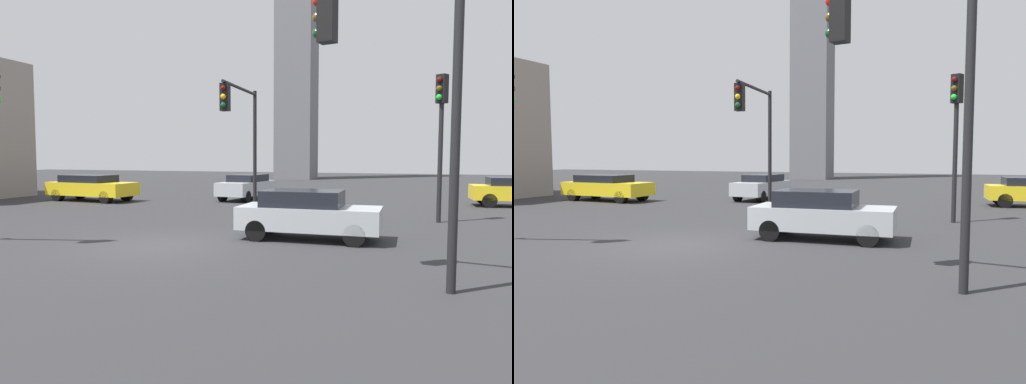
% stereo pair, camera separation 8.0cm
% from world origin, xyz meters
% --- Properties ---
extents(ground_plane, '(109.66, 109.66, 0.00)m').
position_xyz_m(ground_plane, '(0.00, 0.00, 0.00)').
color(ground_plane, '#2D2D30').
extents(traffic_light_0, '(2.68, 0.68, 5.86)m').
position_xyz_m(traffic_light_0, '(5.99, -1.99, 4.10)').
color(traffic_light_0, black).
rests_on(traffic_light_0, ground_plane).
extents(traffic_light_1, '(0.46, 4.17, 5.21)m').
position_xyz_m(traffic_light_1, '(-0.45, 7.11, 3.81)').
color(traffic_light_1, black).
rests_on(traffic_light_1, ground_plane).
extents(traffic_light_2, '(0.44, 0.49, 5.22)m').
position_xyz_m(traffic_light_2, '(7.05, 7.19, 3.63)').
color(traffic_light_2, black).
rests_on(traffic_light_2, ground_plane).
extents(car_0, '(4.85, 2.29, 1.37)m').
position_xyz_m(car_0, '(-10.01, 9.83, 0.74)').
color(car_0, yellow).
rests_on(car_0, ground_plane).
extents(car_1, '(4.02, 1.81, 1.40)m').
position_xyz_m(car_1, '(3.46, 2.24, 0.74)').
color(car_1, '#ADB2B7').
rests_on(car_1, ground_plane).
extents(car_3, '(2.09, 4.25, 1.36)m').
position_xyz_m(car_3, '(-2.55, 13.22, 0.73)').
color(car_3, '#ADB2B7').
rests_on(car_3, ground_plane).
extents(skyline_tower, '(3.73, 3.73, 31.11)m').
position_xyz_m(skyline_tower, '(-6.12, 37.06, 15.55)').
color(skyline_tower, slate).
rests_on(skyline_tower, ground_plane).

